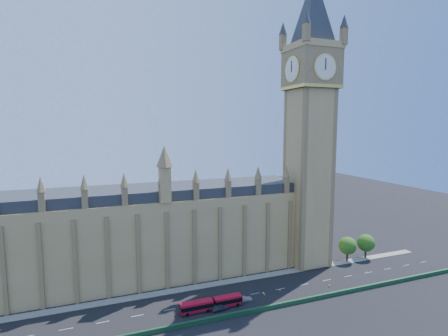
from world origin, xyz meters
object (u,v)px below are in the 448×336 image
object	(u,v)px
car_grey	(220,307)
red_bus	(211,304)
car_silver	(228,304)
car_white	(244,299)

from	to	relation	value
car_grey	red_bus	bearing A→B (deg)	51.04
red_bus	car_grey	size ratio (longest dim) A/B	3.46
car_silver	car_white	bearing A→B (deg)	-87.12
red_bus	car_silver	world-z (taller)	red_bus
red_bus	car_silver	bearing A→B (deg)	-0.27
car_grey	car_silver	size ratio (longest dim) A/B	1.10
car_silver	car_white	distance (m)	5.01
car_silver	red_bus	bearing A→B (deg)	82.13
car_silver	car_grey	bearing A→B (deg)	105.78
car_grey	car_white	distance (m)	7.85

